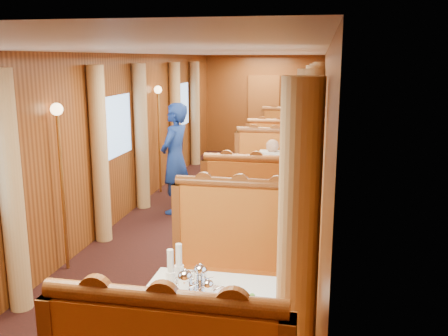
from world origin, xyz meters
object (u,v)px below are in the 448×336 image
(table_far, at_px, (285,158))
(rose_vase_mid, at_px, (269,168))
(table_mid, at_px, (266,206))
(banquette_far_fwd, at_px, (281,166))
(rose_vase_far, at_px, (287,132))
(fruit_plate, at_px, (247,301))
(teapot_back, at_px, (201,279))
(steward, at_px, (175,159))
(banquette_mid_fwd, at_px, (257,226))
(teapot_left, at_px, (185,286))
(teapot_right, at_px, (208,292))
(banquette_near_aft, at_px, (237,276))
(banquette_far_aft, at_px, (288,148))
(tea_tray, at_px, (202,293))
(passenger, at_px, (272,170))
(banquette_mid_aft, at_px, (273,185))

(table_far, xyz_separation_m, rose_vase_mid, (0.02, -3.48, 0.55))
(table_mid, distance_m, rose_vase_mid, 0.55)
(banquette_far_fwd, distance_m, rose_vase_far, 1.14)
(rose_vase_mid, bearing_deg, fruit_plate, -86.20)
(teapot_back, relative_size, steward, 0.10)
(banquette_mid_fwd, height_order, teapot_left, banquette_mid_fwd)
(rose_vase_mid, bearing_deg, teapot_right, -90.65)
(table_far, xyz_separation_m, steward, (-1.52, -2.87, 0.50))
(banquette_mid_fwd, bearing_deg, table_far, 90.00)
(teapot_right, xyz_separation_m, teapot_back, (-0.09, 0.16, 0.02))
(banquette_near_aft, bearing_deg, teapot_left, -100.09)
(table_mid, relative_size, rose_vase_far, 2.92)
(banquette_far_aft, relative_size, teapot_right, 9.72)
(rose_vase_mid, bearing_deg, banquette_mid_fwd, -91.32)
(fruit_plate, height_order, rose_vase_far, rose_vase_far)
(banquette_mid_fwd, distance_m, tea_tray, 2.54)
(banquette_far_aft, relative_size, passenger, 1.76)
(teapot_back, height_order, fruit_plate, teapot_back)
(banquette_far_fwd, xyz_separation_m, fruit_plate, (0.27, -6.11, 0.35))
(table_mid, xyz_separation_m, rose_vase_mid, (0.02, 0.02, 0.55))
(banquette_far_fwd, xyz_separation_m, teapot_right, (-0.02, -6.09, 0.38))
(teapot_back, bearing_deg, fruit_plate, -3.99)
(banquette_near_aft, distance_m, teapot_back, 1.05)
(tea_tray, height_order, teapot_right, teapot_right)
(teapot_right, xyz_separation_m, fruit_plate, (0.28, -0.02, -0.04))
(banquette_far_aft, relative_size, steward, 0.76)
(table_mid, height_order, teapot_right, teapot_right)
(banquette_mid_fwd, distance_m, teapot_left, 2.60)
(table_mid, height_order, banquette_mid_fwd, banquette_mid_fwd)
(banquette_mid_aft, xyz_separation_m, teapot_left, (-0.19, -4.59, 0.40))
(banquette_near_aft, bearing_deg, steward, 116.05)
(rose_vase_mid, bearing_deg, teapot_back, -92.23)
(banquette_mid_fwd, bearing_deg, table_mid, 90.00)
(rose_vase_mid, bearing_deg, tea_tray, -91.73)
(banquette_mid_fwd, distance_m, passenger, 1.78)
(table_far, bearing_deg, banquette_near_aft, -90.00)
(teapot_right, distance_m, passenger, 4.34)
(table_far, height_order, rose_vase_far, rose_vase_far)
(rose_vase_far, relative_size, passenger, 0.47)
(table_mid, relative_size, passenger, 1.38)
(rose_vase_mid, distance_m, rose_vase_far, 3.49)
(rose_vase_mid, height_order, rose_vase_far, same)
(teapot_back, bearing_deg, teapot_left, -103.07)
(steward, bearing_deg, teapot_left, 27.95)
(banquette_near_aft, xyz_separation_m, table_mid, (0.00, 2.49, -0.05))
(table_mid, bearing_deg, teapot_right, -90.28)
(teapot_right, bearing_deg, tea_tray, 112.04)
(banquette_mid_aft, xyz_separation_m, banquette_far_aft, (0.00, 3.50, 0.00))
(teapot_left, xyz_separation_m, passenger, (0.19, 4.31, -0.08))
(banquette_mid_fwd, xyz_separation_m, tea_tray, (-0.08, -2.52, 0.33))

